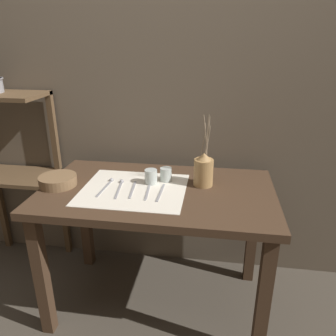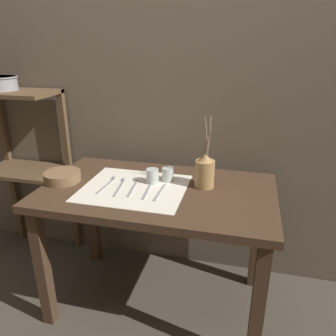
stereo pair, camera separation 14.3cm
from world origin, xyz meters
TOP-DOWN VIEW (x-y plane):
  - ground_plane at (0.00, 0.00)m, footprint 12.00×12.00m
  - stone_wall_back at (0.00, 0.46)m, footprint 7.00×0.06m
  - wooden_table at (0.00, 0.00)m, footprint 1.20×0.70m
  - wooden_shelf_unit at (-0.98, 0.29)m, footprint 0.52×0.31m
  - linen_cloth at (-0.12, -0.02)m, footprint 0.53×0.46m
  - pitcher_with_flowers at (0.23, 0.08)m, footprint 0.10×0.10m
  - wooden_bowl at (-0.53, -0.03)m, footprint 0.20×0.20m
  - glass_tumbler_near at (-0.04, 0.06)m, footprint 0.07×0.07m
  - glass_tumbler_far at (0.03, 0.11)m, footprint 0.06×0.06m
  - spoon_outer at (-0.26, 0.01)m, footprint 0.03×0.21m
  - spoon_inner at (-0.20, 0.01)m, footprint 0.04×0.21m
  - fork_outer at (-0.12, -0.04)m, footprint 0.03×0.20m
  - fork_inner at (-0.04, -0.04)m, footprint 0.03×0.20m
  - knife_center at (0.03, -0.05)m, footprint 0.01×0.20m

SIDE VIEW (x-z plane):
  - ground_plane at x=0.00m, z-range 0.00..0.00m
  - wooden_table at x=0.00m, z-range 0.26..1.00m
  - linen_cloth at x=-0.12m, z-range 0.74..0.74m
  - fork_outer at x=-0.12m, z-range 0.74..0.75m
  - fork_inner at x=-0.04m, z-range 0.74..0.75m
  - knife_center at x=0.03m, z-range 0.74..0.75m
  - spoon_outer at x=-0.26m, z-range 0.73..0.76m
  - spoon_inner at x=-0.20m, z-range 0.73..0.76m
  - wooden_bowl at x=-0.53m, z-range 0.74..0.79m
  - glass_tumbler_far at x=0.03m, z-range 0.74..0.82m
  - glass_tumbler_near at x=-0.04m, z-range 0.74..0.82m
  - wooden_shelf_unit at x=-0.98m, z-range 0.23..1.39m
  - pitcher_with_flowers at x=0.23m, z-range 0.64..1.01m
  - stone_wall_back at x=0.00m, z-range 0.00..2.40m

